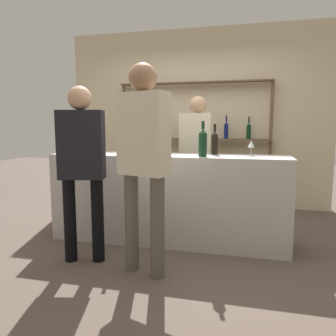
{
  "coord_description": "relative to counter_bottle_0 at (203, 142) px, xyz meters",
  "views": [
    {
      "loc": [
        0.85,
        -3.45,
        1.29
      ],
      "look_at": [
        0.0,
        0.0,
        0.83
      ],
      "focal_mm": 35.0,
      "sensor_mm": 36.0,
      "label": 1
    }
  ],
  "objects": [
    {
      "name": "ground_plane",
      "position": [
        -0.4,
        0.12,
        -1.12
      ],
      "size": [
        16.0,
        16.0,
        0.0
      ],
      "primitive_type": "plane",
      "color": "brown"
    },
    {
      "name": "counter_bottle_2",
      "position": [
        -0.93,
        0.13,
        -0.0
      ],
      "size": [
        0.09,
        0.09,
        0.36
      ],
      "color": "black",
      "rests_on": "bar_counter"
    },
    {
      "name": "server_behind_counter",
      "position": [
        -0.2,
        0.94,
        -0.14
      ],
      "size": [
        0.5,
        0.34,
        1.67
      ],
      "rotation": [
        0.0,
        0.0,
        -1.9
      ],
      "color": "#575347",
      "rests_on": "ground_plane"
    },
    {
      "name": "counter_bottle_1",
      "position": [
        0.09,
        0.27,
        -0.01
      ],
      "size": [
        0.07,
        0.07,
        0.34
      ],
      "color": "black",
      "rests_on": "bar_counter"
    },
    {
      "name": "customer_left",
      "position": [
        -1.04,
        -0.6,
        -0.15
      ],
      "size": [
        0.44,
        0.27,
        1.64
      ],
      "rotation": [
        0.0,
        0.0,
        1.8
      ],
      "color": "black",
      "rests_on": "ground_plane"
    },
    {
      "name": "bar_counter",
      "position": [
        -0.4,
        0.12,
        -0.63
      ],
      "size": [
        2.58,
        0.54,
        0.97
      ],
      "primitive_type": "cube",
      "color": "#B7B2AD",
      "rests_on": "ground_plane"
    },
    {
      "name": "back_shelf",
      "position": [
        -0.41,
        1.81,
        0.18
      ],
      "size": [
        2.38,
        0.18,
        1.96
      ],
      "color": "brown",
      "rests_on": "ground_plane"
    },
    {
      "name": "back_wall",
      "position": [
        -0.4,
        1.99,
        0.28
      ],
      "size": [
        4.18,
        0.12,
        2.8
      ],
      "primitive_type": "cube",
      "color": "beige",
      "rests_on": "ground_plane"
    },
    {
      "name": "wine_glass",
      "position": [
        0.48,
        0.21,
        -0.03
      ],
      "size": [
        0.07,
        0.07,
        0.16
      ],
      "color": "silver",
      "rests_on": "bar_counter"
    },
    {
      "name": "counter_bottle_0",
      "position": [
        0.0,
        0.0,
        0.0
      ],
      "size": [
        0.09,
        0.09,
        0.36
      ],
      "color": "black",
      "rests_on": "bar_counter"
    },
    {
      "name": "customer_center",
      "position": [
        -0.4,
        -0.7,
        -0.05
      ],
      "size": [
        0.48,
        0.32,
        1.8
      ],
      "rotation": [
        0.0,
        0.0,
        1.24
      ],
      "color": "#575347",
      "rests_on": "ground_plane"
    }
  ]
}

